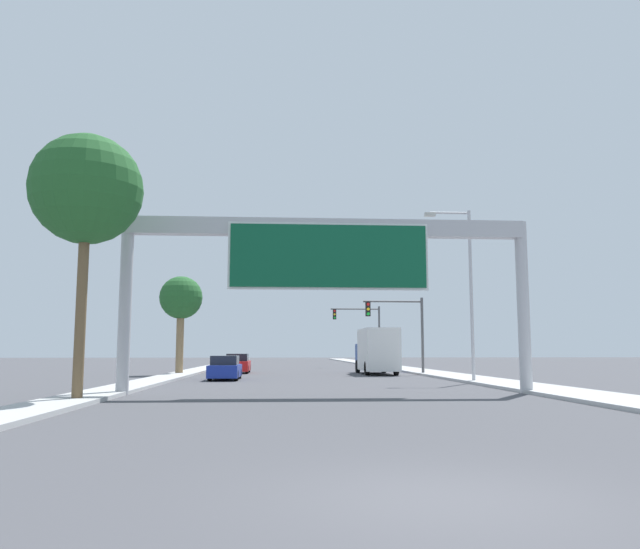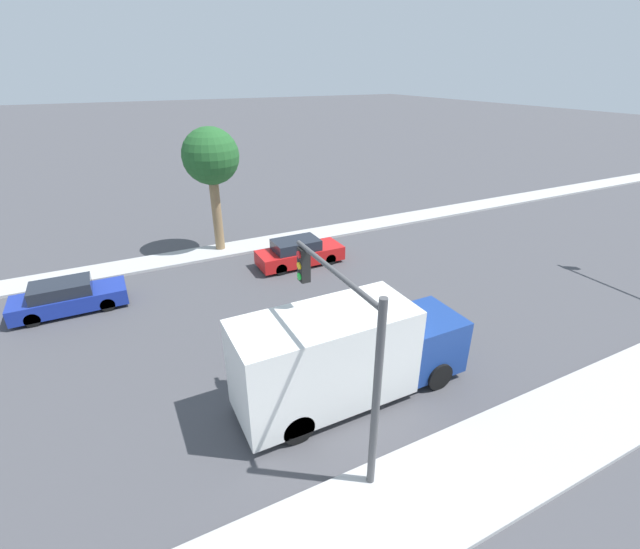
# 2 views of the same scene
# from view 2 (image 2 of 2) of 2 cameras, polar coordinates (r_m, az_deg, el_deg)

# --- Properties ---
(median_strip_left) EXTENTS (2.00, 120.00, 0.15)m
(median_strip_left) POSITION_cam_2_polar(r_m,az_deg,el_deg) (37.14, 20.99, 8.66)
(median_strip_left) COLOR #B0B0B0
(median_strip_left) RESTS_ON ground
(car_far_center) EXTENTS (1.80, 4.77, 1.50)m
(car_far_center) POSITION_cam_2_polar(r_m,az_deg,el_deg) (23.83, -2.80, 2.92)
(car_far_center) COLOR red
(car_far_center) RESTS_ON ground
(car_near_left) EXTENTS (1.74, 4.72, 1.44)m
(car_near_left) POSITION_cam_2_polar(r_m,az_deg,el_deg) (22.31, -30.58, -2.64)
(car_near_left) COLOR navy
(car_near_left) RESTS_ON ground
(truck_box_primary) EXTENTS (2.38, 7.90, 3.35)m
(truck_box_primary) POSITION_cam_2_polar(r_m,az_deg,el_deg) (13.93, 3.45, -10.65)
(truck_box_primary) COLOR navy
(truck_box_primary) RESTS_ON ground
(traffic_light_near_intersection) EXTENTS (4.47, 0.32, 5.65)m
(traffic_light_near_intersection) POSITION_cam_2_polar(r_m,az_deg,el_deg) (11.01, 3.48, -8.03)
(traffic_light_near_intersection) COLOR #4C4C4F
(traffic_light_near_intersection) RESTS_ON ground
(palm_tree_background) EXTENTS (3.13, 3.13, 7.18)m
(palm_tree_background) POSITION_cam_2_polar(r_m,az_deg,el_deg) (25.11, -14.35, 14.74)
(palm_tree_background) COLOR #8C704C
(palm_tree_background) RESTS_ON ground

